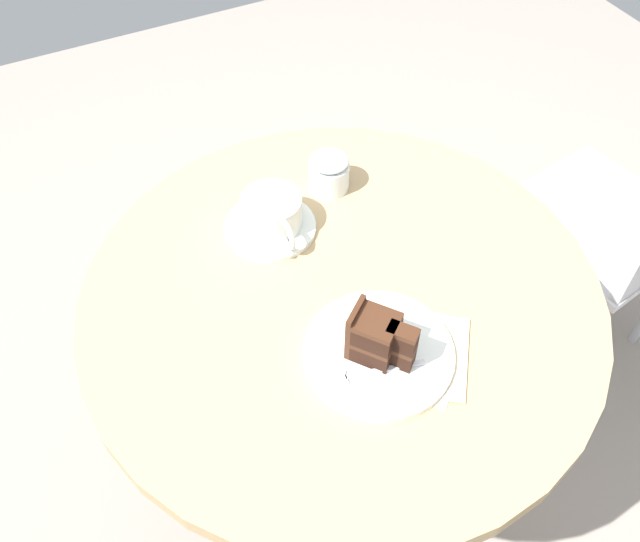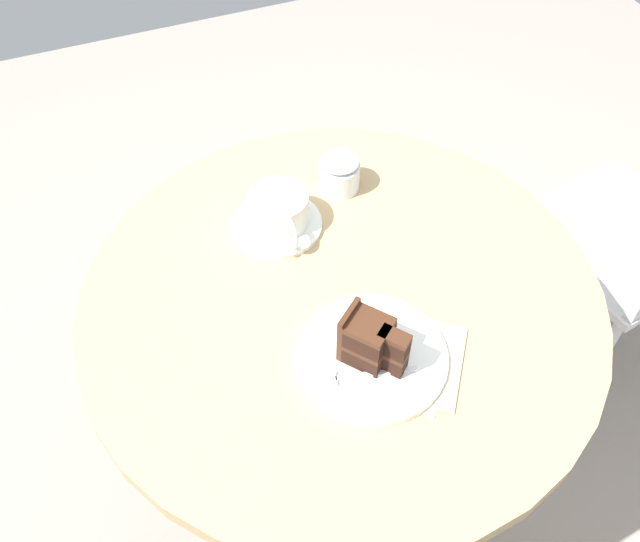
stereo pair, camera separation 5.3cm
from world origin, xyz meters
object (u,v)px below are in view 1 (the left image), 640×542
Objects in this scene: sugar_pot at (329,172)px; fork at (360,374)px; napkin at (410,350)px; coffee_cup at (272,212)px; saucer at (270,227)px; cake_plate at (378,353)px; teaspoon at (292,238)px; cake_slice at (377,337)px; cafe_chair at (638,221)px.

fork is at bearing -21.13° from sugar_pot.
coffee_cup is at bearing -166.71° from napkin.
sugar_pot reaches higher than saucer.
cake_plate is at bearing 5.66° from coffee_cup.
teaspoon reaches higher than saucer.
napkin is (0.01, 0.05, -0.05)m from cake_slice.
saucer is 0.03m from coffee_cup.
fork is at bearing -2.44° from coffee_cup.
cake_slice reaches higher than sugar_pot.
cafe_chair is (-0.17, 0.79, -0.29)m from cake_slice.
saucer reaches higher than napkin.
coffee_cup reaches higher than saucer.
cafe_chair reaches higher than cake_plate.
coffee_cup is 0.87m from cafe_chair.
fork is (0.02, -0.04, -0.04)m from cake_slice.
saucer is at bearing -120.21° from teaspoon.
cake_slice is at bearing -135.37° from fork.
cake_plate reaches higher than saucer.
sugar_pot is (-0.38, 0.15, 0.02)m from fork.
saucer is 0.15m from sugar_pot.
sugar_pot reaches higher than teaspoon.
coffee_cup is at bearing -69.58° from sugar_pot.
teaspoon reaches higher than cake_plate.
teaspoon is at bearing 16.34° from coffee_cup.
sugar_pot reaches higher than coffee_cup.
napkin is 0.27× the size of cafe_chair.
cafe_chair reaches higher than saucer.
fork is 2.09× the size of sugar_pot.
sugar_pot is (-0.05, 0.14, 0.03)m from saucer.
fork reaches higher than napkin.
coffee_cup is 1.39× the size of cake_slice.
cafe_chair is at bearing 102.40° from cake_slice.
teaspoon is 0.84m from cafe_chair.
cake_plate is at bearing 2.40° from cafe_chair.
fork is (0.33, -0.01, 0.01)m from saucer.
cake_plate is (0.26, 0.02, -0.01)m from teaspoon.
cake_slice is 0.65× the size of fork.
cake_slice is (0.31, 0.02, 0.01)m from coffee_cup.
cake_slice reaches higher than cake_plate.
coffee_cup is 0.14m from sugar_pot.
napkin is at bearing 14.30° from saucer.
cafe_chair is (0.14, 0.82, -0.24)m from saucer.
teaspoon is 0.26m from cake_plate.
saucer is 1.14× the size of coffee_cup.
cake_plate is 0.26× the size of cafe_chair.
coffee_cup is at bearing -19.44° from cafe_chair.
fork is 0.41m from sugar_pot.
teaspoon is at bearing -16.39° from cafe_chair.
napkin is 0.38m from sugar_pot.
saucer is 0.68× the size of napkin.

